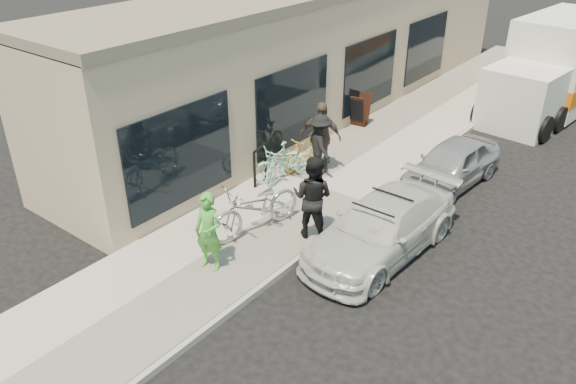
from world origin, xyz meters
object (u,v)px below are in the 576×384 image
Objects in this scene: bystander_b at (321,137)px; moving_truck at (555,70)px; sedan_silver at (452,164)px; tandem_bike at (256,208)px; bike_rack at (260,161)px; bystander_a at (320,145)px; cruiser_bike_a at (280,163)px; sedan_white at (382,227)px; sandwich_board at (358,110)px; woman_rider at (209,232)px; cruiser_bike_b at (285,162)px; cruiser_bike_c at (305,152)px; man_standing at (312,197)px.

moving_truck is at bearing 50.65° from bystander_b.
tandem_bike reaches higher than sedan_silver.
bystander_a is (0.88, 1.34, 0.22)m from bike_rack.
sedan_white is at bearing -30.38° from cruiser_bike_a.
bystander_b is at bearing -81.47° from sandwich_board.
cruiser_bike_b is at bearing 97.09° from woman_rider.
bike_rack reaches higher than cruiser_bike_c.
sedan_silver is 2.07× the size of woman_rider.
bystander_b is (-0.85, 4.91, 0.12)m from woman_rider.
sandwich_board is at bearing 91.48° from bike_rack.
woman_rider is at bearing 54.60° from man_standing.
sandwich_board is 0.63× the size of cruiser_bike_a.
cruiser_bike_c is at bearing -106.19° from moving_truck.
sedan_silver is (3.85, -1.76, -0.08)m from sandwich_board.
sandwich_board is (-0.13, 4.87, -0.08)m from bike_rack.
bystander_b reaches higher than sandwich_board.
sedan_white is 11.20m from moving_truck.
woman_rider reaches higher than tandem_bike.
sandwich_board is at bearing 119.20° from cruiser_bike_b.
sandwich_board is at bearing 82.04° from cruiser_bike_a.
moving_truck is at bearing 47.11° from sandwich_board.
sedan_silver is at bearing 61.50° from woman_rider.
bike_rack is at bearing 88.66° from bystander_a.
bike_rack reaches higher than cruiser_bike_b.
sedan_silver is at bearing 32.06° from cruiser_bike_c.
man_standing reaches higher than bystander_a.
tandem_bike is (-2.60, -12.33, -0.62)m from moving_truck.
sandwich_board is at bearing 129.60° from sedan_white.
sedan_silver is at bearing -116.17° from bystander_a.
sandwich_board is 0.61× the size of woman_rider.
moving_truck is 9.55m from bystander_b.
cruiser_bike_a is at bearing -131.29° from bystander_b.
bike_rack is 11.28m from moving_truck.
woman_rider reaches higher than sandwich_board.
tandem_bike is (1.58, -6.70, 0.08)m from sandwich_board.
cruiser_bike_b is 0.86m from cruiser_bike_c.
moving_truck is (4.06, 10.50, 0.62)m from bike_rack.
cruiser_bike_a is 0.87× the size of cruiser_bike_b.
man_standing reaches higher than woman_rider.
bystander_b is at bearing 89.41° from woman_rider.
man_standing is at bearing 43.90° from tandem_bike.
woman_rider is 4.92m from cruiser_bike_c.
bystander_b is at bearing 114.46° from tandem_bike.
sandwich_board is 0.55× the size of cruiser_bike_b.
sedan_white reaches higher than cruiser_bike_a.
cruiser_bike_c is 0.94× the size of bystander_a.
sandwich_board is at bearing 102.96° from cruiser_bike_c.
bystander_b is (0.75, 1.54, 0.34)m from bike_rack.
tandem_bike is at bearing 85.09° from woman_rider.
cruiser_bike_c is (0.50, -3.49, -0.05)m from sandwich_board.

